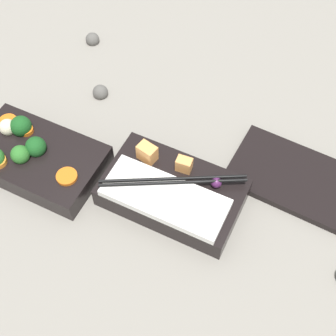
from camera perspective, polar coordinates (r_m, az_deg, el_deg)
The scene contains 6 objects.
ground_plane at distance 0.77m, azimuth -7.81°, elevation -1.71°, with size 3.00×3.00×0.00m, color gray.
bento_tray_vegetable at distance 0.80m, azimuth -16.02°, elevation 1.37°, with size 0.22×0.13×0.07m.
bento_tray_rice at distance 0.73m, azimuth 0.45°, elevation -2.93°, with size 0.22×0.13×0.07m.
bento_lid at distance 0.79m, azimuth 15.25°, elevation -1.18°, with size 0.21×0.13×0.01m, color black.
pebble_1 at distance 0.89m, azimuth -8.24°, elevation 9.11°, with size 0.03×0.03×0.03m, color #595651.
pebble_2 at distance 1.00m, azimuth -9.19°, elevation 15.21°, with size 0.03×0.03×0.03m, color #595651.
Camera 1 is at (0.28, -0.32, 0.65)m, focal length 50.00 mm.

